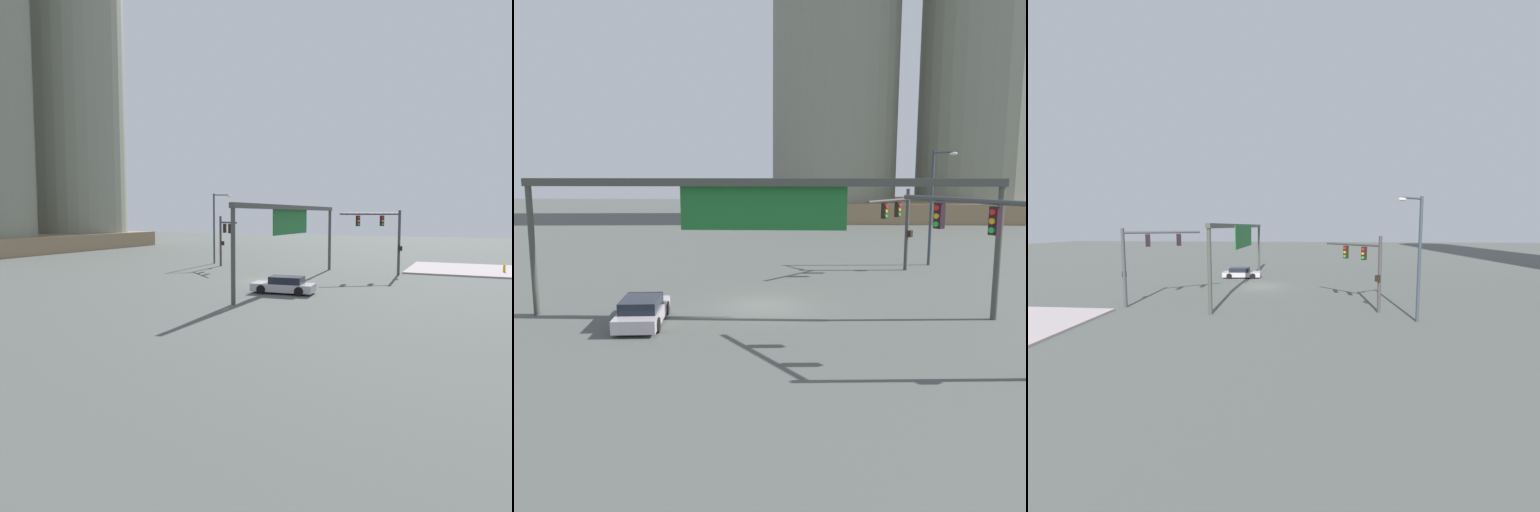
{
  "view_description": "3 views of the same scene",
  "coord_description": "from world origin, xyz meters",
  "views": [
    {
      "loc": [
        -36.26,
        -15.57,
        5.5
      ],
      "look_at": [
        2.6,
        2.49,
        1.83
      ],
      "focal_mm": 33.7,
      "sensor_mm": 36.0,
      "label": 1
    },
    {
      "loc": [
        1.27,
        -25.43,
        6.7
      ],
      "look_at": [
        0.37,
        -1.69,
        2.77
      ],
      "focal_mm": 37.3,
      "sensor_mm": 36.0,
      "label": 2
    },
    {
      "loc": [
        31.32,
        4.82,
        6.07
      ],
      "look_at": [
        -2.7,
        1.98,
        2.84
      ],
      "focal_mm": 22.24,
      "sensor_mm": 36.0,
      "label": 3
    }
  ],
  "objects": [
    {
      "name": "ground_plane",
      "position": [
        0.0,
        0.0,
        0.0
      ],
      "size": [
        182.73,
        182.73,
        0.0
      ],
      "primitive_type": "plane",
      "color": "#515550"
    },
    {
      "name": "traffic_signal_near_corner",
      "position": [
        8.26,
        8.84,
        3.51
      ],
      "size": [
        3.53,
        3.66,
        5.38
      ],
      "rotation": [
        0.0,
        0.0,
        -2.29
      ],
      "color": "#3E3C3D",
      "rests_on": "ground"
    },
    {
      "name": "traffic_signal_opposite_side",
      "position": [
        8.26,
        -7.84,
        4.07
      ],
      "size": [
        3.46,
        5.07,
        5.92
      ],
      "rotation": [
        0.0,
        0.0,
        2.18
      ],
      "color": "#3B4042",
      "rests_on": "ground"
    },
    {
      "name": "streetlamp_curved_arm",
      "position": [
        11.11,
        11.45,
        4.54
      ],
      "size": [
        1.3,
        1.84,
        7.89
      ],
      "rotation": [
        0.0,
        0.0,
        -1.0
      ],
      "color": "#343E47",
      "rests_on": "ground"
    },
    {
      "name": "overhead_sign_gantry",
      "position": [
        0.02,
        -1.96,
        5.21
      ],
      "size": [
        21.23,
        0.43,
        6.27
      ],
      "color": "#3E433C",
      "rests_on": "ground"
    },
    {
      "name": "sedan_car_approaching",
      "position": [
        -5.12,
        -3.28,
        0.57
      ],
      "size": [
        2.14,
        4.52,
        1.21
      ],
      "rotation": [
        0.0,
        0.0,
        1.66
      ],
      "color": "#B5ABB3",
      "rests_on": "ground"
    }
  ]
}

